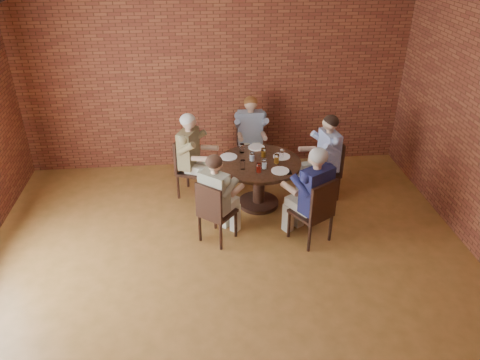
{
  "coord_description": "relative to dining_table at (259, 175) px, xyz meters",
  "views": [
    {
      "loc": [
        -0.33,
        -4.14,
        3.93
      ],
      "look_at": [
        0.17,
        1.0,
        1.02
      ],
      "focal_mm": 35.0,
      "sensor_mm": 36.0,
      "label": 1
    }
  ],
  "objects": [
    {
      "name": "chair_b",
      "position": [
        0.0,
        1.19,
        -0.01
      ],
      "size": [
        0.44,
        0.44,
        0.95
      ],
      "rotation": [
        0.0,
        0.0,
        -0.0
      ],
      "color": "black",
      "rests_on": "floor"
    },
    {
      "name": "diner_b",
      "position": [
        0.0,
        1.1,
        0.15
      ],
      "size": [
        0.54,
        0.67,
        1.36
      ],
      "primitive_type": null,
      "rotation": [
        0.0,
        0.0,
        -0.0
      ],
      "color": "#8390A7",
      "rests_on": "floor"
    },
    {
      "name": "glass_g",
      "position": [
        0.04,
        -0.22,
        0.29
      ],
      "size": [
        0.07,
        0.07,
        0.14
      ],
      "primitive_type": "cylinder",
      "color": "white",
      "rests_on": "dining_table"
    },
    {
      "name": "dining_table",
      "position": [
        0.0,
        0.0,
        0.0
      ],
      "size": [
        1.25,
        1.25,
        0.75
      ],
      "color": "black",
      "rests_on": "floor"
    },
    {
      "name": "glass_h",
      "position": [
        0.25,
        -0.07,
        0.29
      ],
      "size": [
        0.07,
        0.07,
        0.14
      ],
      "primitive_type": "cylinder",
      "color": "white",
      "rests_on": "dining_table"
    },
    {
      "name": "diner_c",
      "position": [
        -0.99,
        0.41,
        0.16
      ],
      "size": [
        0.84,
        0.77,
        1.37
      ],
      "primitive_type": null,
      "rotation": [
        0.0,
        0.0,
        1.18
      ],
      "color": "brown",
      "rests_on": "floor"
    },
    {
      "name": "glass_b",
      "position": [
        0.08,
        0.16,
        0.29
      ],
      "size": [
        0.07,
        0.07,
        0.14
      ],
      "primitive_type": "cylinder",
      "color": "white",
      "rests_on": "dining_table"
    },
    {
      "name": "wall_back",
      "position": [
        -0.56,
        1.5,
        1.17
      ],
      "size": [
        7.0,
        0.0,
        7.0
      ],
      "primitive_type": "plane",
      "rotation": [
        1.57,
        0.0,
        0.0
      ],
      "color": "brown",
      "rests_on": "ground"
    },
    {
      "name": "smartphone",
      "position": [
        0.37,
        -0.37,
        0.23
      ],
      "size": [
        0.08,
        0.14,
        0.01
      ],
      "primitive_type": "cube",
      "rotation": [
        0.0,
        0.0,
        0.04
      ],
      "color": "black",
      "rests_on": "dining_table"
    },
    {
      "name": "glass_f",
      "position": [
        -0.05,
        -0.33,
        0.29
      ],
      "size": [
        0.07,
        0.07,
        0.14
      ],
      "primitive_type": "cylinder",
      "color": "white",
      "rests_on": "dining_table"
    },
    {
      "name": "chair_a",
      "position": [
        1.13,
        0.18,
        -0.01
      ],
      "size": [
        0.51,
        0.51,
        0.96
      ],
      "rotation": [
        0.0,
        0.0,
        -1.42
      ],
      "color": "black",
      "rests_on": "floor"
    },
    {
      "name": "plate_a",
      "position": [
        0.36,
        0.13,
        0.23
      ],
      "size": [
        0.26,
        0.26,
        0.01
      ],
      "primitive_type": "cylinder",
      "color": "white",
      "rests_on": "dining_table"
    },
    {
      "name": "glass_a",
      "position": [
        0.34,
        0.08,
        0.29
      ],
      "size": [
        0.07,
        0.07,
        0.14
      ],
      "primitive_type": "cylinder",
      "color": "white",
      "rests_on": "dining_table"
    },
    {
      "name": "diner_e",
      "position": [
        0.58,
        -0.95,
        0.17
      ],
      "size": [
        0.85,
        0.9,
        1.41
      ],
      "primitive_type": null,
      "rotation": [
        0.0,
        0.0,
        3.69
      ],
      "color": "#181A44",
      "rests_on": "floor"
    },
    {
      "name": "glass_d",
      "position": [
        -0.1,
        0.04,
        0.29
      ],
      "size": [
        0.07,
        0.07,
        0.14
      ],
      "primitive_type": "cylinder",
      "color": "white",
      "rests_on": "dining_table"
    },
    {
      "name": "diner_a",
      "position": [
        1.04,
        0.16,
        0.16
      ],
      "size": [
        0.75,
        0.65,
        1.37
      ],
      "primitive_type": null,
      "rotation": [
        0.0,
        0.0,
        -1.42
      ],
      "color": "#4058A7",
      "rests_on": "floor"
    },
    {
      "name": "chair_d",
      "position": [
        -0.73,
        -0.89,
        -0.03
      ],
      "size": [
        0.58,
        0.58,
        0.92
      ],
      "rotation": [
        0.0,
        0.0,
        2.45
      ],
      "color": "black",
      "rests_on": "floor"
    },
    {
      "name": "plate_c",
      "position": [
        -0.44,
        0.19,
        0.23
      ],
      "size": [
        0.26,
        0.26,
        0.01
      ],
      "primitive_type": "cylinder",
      "color": "white",
      "rests_on": "dining_table"
    },
    {
      "name": "diner_d",
      "position": [
        -0.68,
        -0.83,
        0.13
      ],
      "size": [
        0.8,
        0.81,
        1.31
      ],
      "primitive_type": null,
      "rotation": [
        0.0,
        0.0,
        2.45
      ],
      "color": "tan",
      "rests_on": "floor"
    },
    {
      "name": "chair_c",
      "position": [
        -1.08,
        0.44,
        -0.01
      ],
      "size": [
        0.58,
        0.58,
        0.96
      ],
      "rotation": [
        0.0,
        0.0,
        1.18
      ],
      "color": "black",
      "rests_on": "floor"
    },
    {
      "name": "plate_b",
      "position": [
        0.02,
        0.48,
        0.23
      ],
      "size": [
        0.26,
        0.26,
        0.01
      ],
      "primitive_type": "cylinder",
      "color": "white",
      "rests_on": "dining_table"
    },
    {
      "name": "plate_d",
      "position": [
        0.26,
        -0.33,
        0.23
      ],
      "size": [
        0.26,
        0.26,
        0.01
      ],
      "primitive_type": "cylinder",
      "color": "white",
      "rests_on": "dining_table"
    },
    {
      "name": "chair_e",
      "position": [
        0.63,
        -1.03,
        -0.0
      ],
      "size": [
        0.63,
        0.63,
        0.98
      ],
      "rotation": [
        0.0,
        0.0,
        3.69
      ],
      "color": "black",
      "rests_on": "floor"
    },
    {
      "name": "glass_c",
      "position": [
        -0.23,
        0.34,
        0.29
      ],
      "size": [
        0.07,
        0.07,
        0.14
      ],
      "primitive_type": "cylinder",
      "color": "white",
      "rests_on": "dining_table"
    },
    {
      "name": "floor",
      "position": [
        -0.56,
        -2.0,
        -0.53
      ],
      "size": [
        7.0,
        7.0,
        0.0
      ],
      "primitive_type": "plane",
      "color": "#9F6631",
      "rests_on": "ground"
    },
    {
      "name": "glass_e",
      "position": [
        -0.27,
        -0.21,
        0.29
      ],
      "size": [
        0.07,
        0.07,
        0.14
      ],
      "primitive_type": "cylinder",
      "color": "white",
      "rests_on": "dining_table"
    }
  ]
}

